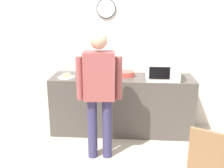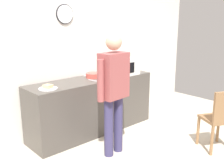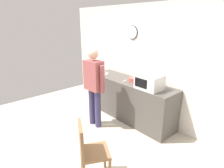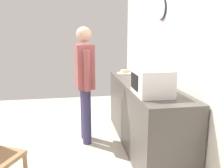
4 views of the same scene
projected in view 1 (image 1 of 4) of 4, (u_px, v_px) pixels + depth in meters
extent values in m
cube|color=silver|center=(134.00, 50.00, 4.57)|extent=(5.40, 0.10, 2.60)
cylinder|color=white|center=(106.00, 9.00, 4.35)|extent=(0.28, 0.03, 0.28)
cylinder|color=black|center=(106.00, 9.00, 4.35)|extent=(0.31, 0.02, 0.31)
cube|color=#4C4742|center=(122.00, 105.00, 4.45)|extent=(2.26, 0.62, 0.93)
cube|color=silver|center=(162.00, 70.00, 4.13)|extent=(0.50, 0.38, 0.30)
cube|color=black|center=(160.00, 73.00, 3.95)|extent=(0.30, 0.01, 0.18)
cylinder|color=white|center=(67.00, 77.00, 4.28)|extent=(0.27, 0.27, 0.01)
cube|color=#E0B57F|center=(66.00, 75.00, 4.27)|extent=(0.14, 0.14, 0.05)
cylinder|color=#C64C42|center=(127.00, 74.00, 4.36)|extent=(0.25, 0.25, 0.08)
cube|color=silver|center=(117.00, 79.00, 4.22)|extent=(0.06, 0.17, 0.01)
cube|color=silver|center=(128.00, 73.00, 4.58)|extent=(0.16, 0.09, 0.01)
cylinder|color=#38335D|center=(107.00, 128.00, 3.69)|extent=(0.13, 0.13, 0.85)
cylinder|color=#38335D|center=(92.00, 128.00, 3.68)|extent=(0.13, 0.13, 0.85)
cube|color=#9E4C4C|center=(99.00, 76.00, 3.48)|extent=(0.42, 0.27, 0.62)
cylinder|color=#9E4C4C|center=(119.00, 78.00, 3.49)|extent=(0.09, 0.09, 0.56)
cylinder|color=#9E4C4C|center=(80.00, 78.00, 3.49)|extent=(0.09, 0.09, 0.56)
sphere|color=#D1A889|center=(99.00, 41.00, 3.35)|extent=(0.22, 0.22, 0.22)
cube|color=olive|center=(212.00, 168.00, 2.71)|extent=(0.54, 0.54, 0.04)
cube|color=olive|center=(211.00, 154.00, 2.50)|extent=(0.37, 0.22, 0.45)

